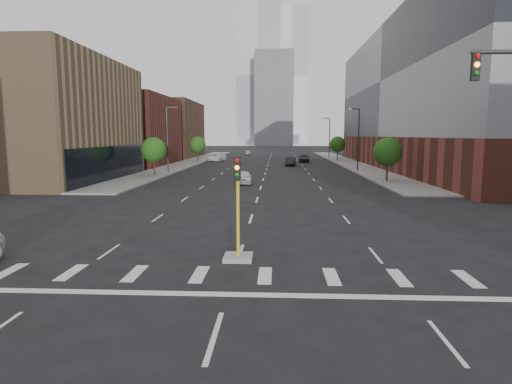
# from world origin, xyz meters

# --- Properties ---
(ground) EXTENTS (400.00, 400.00, 0.00)m
(ground) POSITION_xyz_m (0.00, 0.00, 0.00)
(ground) COLOR black
(ground) RESTS_ON ground
(sidewalk_left_far) EXTENTS (5.00, 92.00, 0.15)m
(sidewalk_left_far) POSITION_xyz_m (-15.00, 74.00, 0.07)
(sidewalk_left_far) COLOR gray
(sidewalk_left_far) RESTS_ON ground
(sidewalk_right_far) EXTENTS (5.00, 92.00, 0.15)m
(sidewalk_right_far) POSITION_xyz_m (15.00, 74.00, 0.07)
(sidewalk_right_far) COLOR gray
(sidewalk_right_far) RESTS_ON ground
(building_left_mid) EXTENTS (20.00, 24.00, 14.00)m
(building_left_mid) POSITION_xyz_m (-27.50, 40.00, 7.00)
(building_left_mid) COLOR #8F7151
(building_left_mid) RESTS_ON ground
(building_left_far_a) EXTENTS (20.00, 22.00, 12.00)m
(building_left_far_a) POSITION_xyz_m (-27.50, 66.00, 6.00)
(building_left_far_a) COLOR brown
(building_left_far_a) RESTS_ON ground
(building_left_far_b) EXTENTS (20.00, 24.00, 13.00)m
(building_left_far_b) POSITION_xyz_m (-27.50, 92.00, 6.50)
(building_left_far_b) COLOR brown
(building_left_far_b) RESTS_ON ground
(building_right_main) EXTENTS (24.00, 70.00, 22.00)m
(building_right_main) POSITION_xyz_m (29.50, 60.00, 11.00)
(building_right_main) COLOR brown
(building_right_main) RESTS_ON ground
(tower_left) EXTENTS (22.00, 22.00, 70.00)m
(tower_left) POSITION_xyz_m (-8.00, 220.00, 35.00)
(tower_left) COLOR #B2B7BC
(tower_left) RESTS_ON ground
(tower_right) EXTENTS (20.00, 20.00, 80.00)m
(tower_right) POSITION_xyz_m (10.00, 260.00, 40.00)
(tower_right) COLOR #B2B7BC
(tower_right) RESTS_ON ground
(tower_mid) EXTENTS (18.00, 18.00, 44.00)m
(tower_mid) POSITION_xyz_m (0.00, 200.00, 22.00)
(tower_mid) COLOR slate
(tower_mid) RESTS_ON ground
(median_traffic_signal) EXTENTS (1.20, 1.20, 4.40)m
(median_traffic_signal) POSITION_xyz_m (0.00, 8.97, 0.97)
(median_traffic_signal) COLOR #999993
(median_traffic_signal) RESTS_ON ground
(streetlight_right_a) EXTENTS (1.60, 0.22, 9.07)m
(streetlight_right_a) POSITION_xyz_m (13.41, 55.00, 5.01)
(streetlight_right_a) COLOR #2D2D30
(streetlight_right_a) RESTS_ON ground
(streetlight_right_b) EXTENTS (1.60, 0.22, 9.07)m
(streetlight_right_b) POSITION_xyz_m (13.41, 90.00, 5.01)
(streetlight_right_b) COLOR #2D2D30
(streetlight_right_b) RESTS_ON ground
(streetlight_left) EXTENTS (1.60, 0.22, 9.07)m
(streetlight_left) POSITION_xyz_m (-13.41, 50.00, 5.01)
(streetlight_left) COLOR #2D2D30
(streetlight_left) RESTS_ON ground
(tree_left_near) EXTENTS (3.20, 3.20, 4.85)m
(tree_left_near) POSITION_xyz_m (-14.00, 45.00, 3.39)
(tree_left_near) COLOR #382619
(tree_left_near) RESTS_ON ground
(tree_left_far) EXTENTS (3.20, 3.20, 4.85)m
(tree_left_far) POSITION_xyz_m (-14.00, 75.00, 3.39)
(tree_left_far) COLOR #382619
(tree_left_far) RESTS_ON ground
(tree_right_near) EXTENTS (3.20, 3.20, 4.85)m
(tree_right_near) POSITION_xyz_m (14.00, 40.00, 3.39)
(tree_right_near) COLOR #382619
(tree_right_near) RESTS_ON ground
(tree_right_far) EXTENTS (3.20, 3.20, 4.85)m
(tree_right_far) POSITION_xyz_m (14.00, 80.00, 3.39)
(tree_right_far) COLOR #382619
(tree_right_far) RESTS_ON ground
(car_near_left) EXTENTS (1.91, 4.25, 1.42)m
(car_near_left) POSITION_xyz_m (-1.95, 37.55, 0.71)
(car_near_left) COLOR silver
(car_near_left) RESTS_ON ground
(car_mid_right) EXTENTS (1.95, 4.77, 1.54)m
(car_mid_right) POSITION_xyz_m (3.95, 65.09, 0.77)
(car_mid_right) COLOR #232329
(car_mid_right) RESTS_ON ground
(car_far_left) EXTENTS (3.55, 6.04, 1.58)m
(car_far_left) POSITION_xyz_m (-10.50, 77.00, 0.79)
(car_far_left) COLOR white
(car_far_left) RESTS_ON ground
(car_deep_right) EXTENTS (2.37, 5.24, 1.49)m
(car_deep_right) POSITION_xyz_m (6.86, 75.17, 0.75)
(car_deep_right) COLOR black
(car_deep_right) RESTS_ON ground
(car_distant) EXTENTS (1.73, 4.10, 1.39)m
(car_distant) POSITION_xyz_m (-5.89, 101.63, 0.69)
(car_distant) COLOR #B1B2B6
(car_distant) RESTS_ON ground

